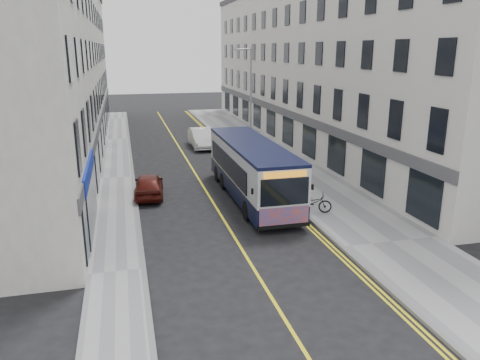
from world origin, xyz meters
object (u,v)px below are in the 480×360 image
bicycle (312,203)px  pedestrian_far (259,145)px  car_maroon (149,185)px  pedestrian_near (255,146)px  car_white (201,138)px  city_bus (252,168)px  streetlamp (250,102)px

bicycle → pedestrian_far: pedestrian_far is taller
pedestrian_far → car_maroon: bearing=-139.7°
pedestrian_near → pedestrian_far: size_ratio=1.14×
pedestrian_far → car_white: (-3.65, 4.63, -0.15)m
car_maroon → bicycle: bearing=151.8°
city_bus → pedestrian_near: 9.15m
car_white → bicycle: bearing=-82.0°
streetlamp → pedestrian_near: size_ratio=4.33×
car_white → streetlamp: bearing=-70.3°
streetlamp → car_white: 7.76m
pedestrian_near → car_white: pedestrian_near is taller
streetlamp → city_bus: (-1.99, -7.81, -2.69)m
city_bus → pedestrian_far: city_bus is taller
streetlamp → car_white: size_ratio=1.69×
pedestrian_near → pedestrian_far: pedestrian_near is taller
bicycle → car_white: (-2.60, 17.46, 0.16)m
city_bus → pedestrian_near: bearing=72.9°
pedestrian_far → car_maroon: (-8.69, -7.88, -0.27)m
pedestrian_far → car_maroon: pedestrian_far is taller
streetlamp → pedestrian_far: (1.28, 1.82, -3.45)m
streetlamp → car_maroon: size_ratio=2.08×
pedestrian_near → car_maroon: size_ratio=0.48×
city_bus → pedestrian_far: 10.21m
city_bus → car_white: 14.30m
streetlamp → pedestrian_near: (0.70, 0.91, -3.34)m
streetlamp → pedestrian_near: bearing=52.5°
bicycle → car_maroon: 9.10m
pedestrian_near → pedestrian_far: 1.09m
bicycle → car_maroon: size_ratio=0.49×
pedestrian_far → bicycle: bearing=-96.6°
bicycle → car_maroon: (-7.64, 4.95, 0.04)m
pedestrian_near → car_white: bearing=127.3°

